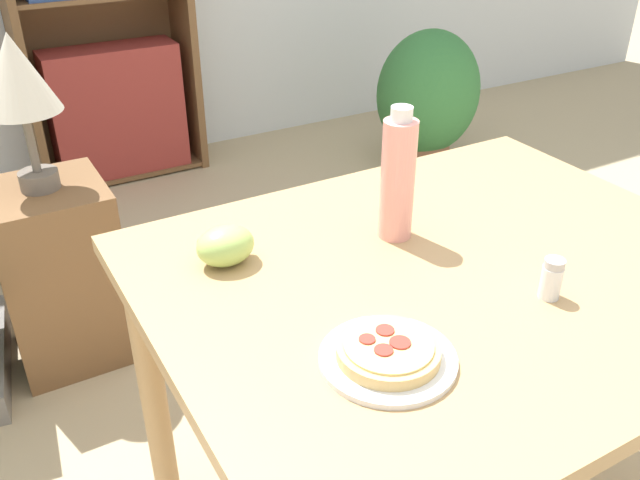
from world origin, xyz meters
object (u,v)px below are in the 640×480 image
Objects in this scene: grape_bunch at (225,245)px; pizza_on_plate at (388,354)px; drink_bottle at (396,178)px; salt_shaker at (552,279)px; table_lamp at (17,81)px; potted_plant_floor at (428,97)px; side_table at (61,274)px; bookshelf at (101,13)px.

pizza_on_plate is at bearing -75.34° from grape_bunch.
salt_shaker is (0.11, -0.32, -0.09)m from drink_bottle.
table_lamp is 0.64× the size of potted_plant_floor.
potted_plant_floor is at bearing 42.11° from grape_bunch.
pizza_on_plate is 0.48× the size of table_lamp.
salt_shaker is 1.52m from side_table.
drink_bottle is at bearing -130.44° from potted_plant_floor.
salt_shaker is 1.44m from table_lamp.
drink_bottle is 0.35m from salt_shaker.
drink_bottle reaches higher than potted_plant_floor.
table_lamp is (-0.21, 0.89, 0.11)m from grape_bunch.
table_lamp is at bearing 103.30° from grape_bunch.
side_table is (-0.21, 0.89, -0.49)m from grape_bunch.
side_table is 0.85× the size of potted_plant_floor.
grape_bunch reaches higher than side_table.
pizza_on_plate is 1.32m from table_lamp.
table_lamp is (-0.31, 1.28, 0.14)m from pizza_on_plate.
salt_shaker is at bearing 0.56° from pizza_on_plate.
grape_bunch is at bearing 139.14° from salt_shaker.
side_table is 1.32× the size of table_lamp.
bookshelf reaches higher than potted_plant_floor.
side_table is (-0.55, 0.96, -0.58)m from drink_bottle.
grape_bunch is 0.59m from salt_shaker.
drink_bottle is 0.16× the size of bookshelf.
table_lamp reaches higher than potted_plant_floor.
drink_bottle is at bearing -11.85° from grape_bunch.
potted_plant_floor is (1.73, 1.56, -0.43)m from grape_bunch.
grape_bunch is 0.42× the size of drink_bottle.
salt_shaker is at bearing -123.31° from potted_plant_floor.
salt_shaker is (0.45, -0.39, -0.00)m from grape_bunch.
grape_bunch is at bearing -137.89° from potted_plant_floor.
grape_bunch is 0.07× the size of bookshelf.
drink_bottle reaches higher than side_table.
potted_plant_floor is at bearing 50.21° from pizza_on_plate.
bookshelf is 1.44m from table_lamp.
pizza_on_plate is 2.80× the size of salt_shaker.
table_lamp is (-0.54, -1.33, 0.11)m from bookshelf.
table_lamp reaches higher than side_table.
table_lamp reaches higher than pizza_on_plate.
bookshelf is at bearing 68.03° from table_lamp.
salt_shaker is 0.17× the size of table_lamp.
pizza_on_plate is 1.40m from side_table.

